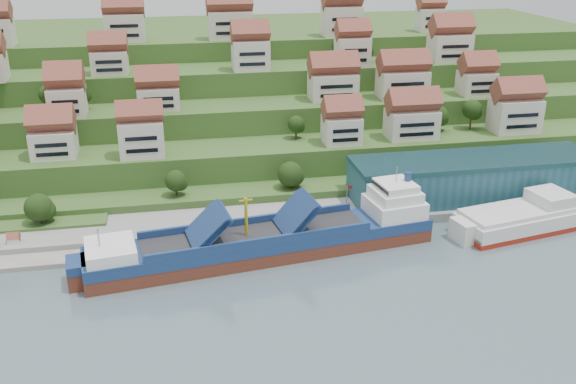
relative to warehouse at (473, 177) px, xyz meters
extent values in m
plane|color=slate|center=(-52.00, -17.00, -7.20)|extent=(300.00, 300.00, 0.00)
cube|color=gray|center=(-32.00, -2.00, -6.10)|extent=(180.00, 14.00, 2.20)
cube|color=#2D4C1E|center=(-52.00, 69.00, -5.20)|extent=(260.00, 128.00, 4.00)
cube|color=#2D4C1E|center=(-52.00, 74.00, -1.70)|extent=(260.00, 118.00, 11.00)
cube|color=#2D4C1E|center=(-52.00, 82.00, 1.80)|extent=(260.00, 102.00, 18.00)
cube|color=#2D4C1E|center=(-52.00, 90.00, 5.30)|extent=(260.00, 86.00, 25.00)
cube|color=#2D4C1E|center=(-52.00, 99.00, 8.30)|extent=(260.00, 68.00, 31.00)
cube|color=beige|center=(-100.42, 23.85, 7.15)|extent=(10.63, 8.57, 6.71)
cube|color=beige|center=(-79.05, 19.87, 8.30)|extent=(10.78, 7.03, 8.99)
cube|color=beige|center=(-27.83, 20.97, 7.32)|extent=(9.56, 7.73, 7.05)
cube|color=beige|center=(-8.13, 21.98, 7.59)|extent=(13.32, 8.26, 7.57)
cube|color=beige|center=(22.06, 22.16, 8.36)|extent=(12.78, 8.31, 9.12)
cube|color=beige|center=(-97.84, 36.49, 14.48)|extent=(9.22, 8.98, 7.37)
cube|color=beige|center=(-74.47, 38.55, 13.76)|extent=(11.10, 7.90, 5.92)
cube|color=beige|center=(-25.42, 40.08, 14.47)|extent=(13.29, 8.36, 7.33)
cube|color=beige|center=(-5.24, 38.19, 14.67)|extent=(13.93, 8.18, 7.73)
cube|color=beige|center=(17.42, 37.56, 14.13)|extent=(9.75, 8.04, 6.66)
cube|color=beige|center=(-87.52, 53.30, 21.07)|extent=(10.16, 7.30, 6.53)
cube|color=beige|center=(-47.46, 51.29, 22.09)|extent=(10.53, 7.79, 8.58)
cube|color=beige|center=(-16.77, 51.05, 22.10)|extent=(9.72, 7.14, 8.60)
cube|color=beige|center=(15.22, 53.26, 21.97)|extent=(12.16, 8.47, 8.35)
cube|color=beige|center=(-83.47, 72.68, 27.96)|extent=(11.92, 7.51, 8.31)
cube|color=beige|center=(-51.19, 71.28, 28.09)|extent=(13.61, 8.15, 8.57)
cube|color=beige|center=(-14.90, 71.12, 28.48)|extent=(12.04, 8.73, 9.35)
cube|color=beige|center=(17.33, 75.20, 27.59)|extent=(8.58, 7.05, 7.58)
ellipsoid|color=#213B13|center=(-43.86, 9.11, 0.41)|extent=(6.29, 6.29, 6.29)
ellipsoid|color=#213B13|center=(-71.59, 9.29, 0.67)|extent=(5.12, 5.12, 5.12)
ellipsoid|color=#213B13|center=(1.25, 26.11, 8.19)|extent=(5.61, 5.61, 5.61)
ellipsoid|color=#213B13|center=(11.08, 26.11, 9.55)|extent=(5.43, 5.43, 5.43)
ellipsoid|color=#213B13|center=(-38.87, 26.66, 7.89)|extent=(4.50, 4.50, 4.50)
ellipsoid|color=#213B13|center=(-7.71, 42.83, 15.80)|extent=(4.66, 4.66, 4.66)
ellipsoid|color=#213B13|center=(-103.36, 42.38, 15.13)|extent=(5.21, 5.21, 5.21)
ellipsoid|color=#213B13|center=(-95.39, 40.97, 15.62)|extent=(5.80, 5.80, 5.80)
ellipsoid|color=#213B13|center=(-45.95, 56.21, 22.92)|extent=(5.91, 5.91, 5.91)
ellipsoid|color=#213B13|center=(-18.47, 58.94, 22.53)|extent=(5.26, 5.26, 5.26)
ellipsoid|color=#213B13|center=(-10.94, 56.97, 21.53)|extent=(5.08, 5.08, 5.08)
ellipsoid|color=#213B13|center=(-101.69, 2.00, -0.69)|extent=(6.23, 6.23, 6.23)
cube|color=#23525F|center=(0.00, 0.00, 0.00)|extent=(60.00, 15.00, 10.00)
cylinder|color=gray|center=(-34.00, -7.00, -1.00)|extent=(0.16, 0.16, 8.00)
cube|color=maroon|center=(-33.40, -7.00, 2.60)|extent=(1.20, 0.05, 0.80)
cube|color=white|center=(-106.00, -5.50, -5.10)|extent=(2.40, 2.20, 2.20)
cube|color=#5F2C1D|center=(-54.47, -17.27, -6.20)|extent=(73.44, 20.92, 4.65)
cube|color=navy|center=(-54.47, -17.27, -3.20)|extent=(73.45, 21.03, 2.42)
cube|color=white|center=(-84.90, -21.44, -0.87)|extent=(10.66, 11.78, 2.42)
cube|color=#262628|center=(-56.31, -17.52, -1.99)|extent=(47.39, 15.72, 0.28)
cube|color=navy|center=(-66.46, -18.91, 1.18)|extent=(8.30, 11.13, 6.43)
cube|color=navy|center=(-48.01, -16.38, 1.18)|extent=(7.96, 11.08, 6.80)
cylinder|color=gold|center=(-58.16, -17.77, 2.11)|extent=(0.73, 0.73, 8.38)
cube|color=white|center=(-24.96, -13.23, -0.22)|extent=(12.51, 12.03, 3.72)
cube|color=white|center=(-24.96, -13.23, 2.76)|extent=(10.51, 10.67, 2.33)
cube|color=white|center=(-24.96, -13.23, 4.71)|extent=(8.51, 9.31, 1.68)
cylinder|color=navy|center=(-22.20, -12.85, 6.48)|extent=(1.68, 1.68, 2.05)
cube|color=maroon|center=(4.64, -15.79, -6.60)|extent=(31.70, 16.60, 2.61)
cube|color=silver|center=(4.64, -15.79, -4.39)|extent=(31.72, 16.71, 3.22)
cube|color=silver|center=(4.64, -15.79, -2.38)|extent=(30.01, 15.23, 1.21)
cube|color=silver|center=(12.03, -14.35, -0.67)|extent=(9.58, 10.21, 3.01)
camera|label=1|loc=(-71.94, -135.11, 55.97)|focal=40.00mm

